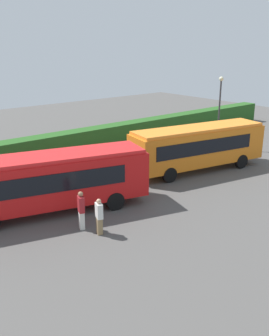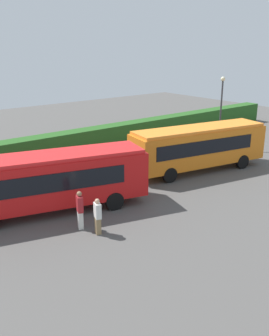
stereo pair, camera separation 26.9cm
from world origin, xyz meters
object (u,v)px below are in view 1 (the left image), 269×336
person_left (81,209)px  lamppost (220,104)px  person_center (99,216)px  traffic_cone (244,145)px  bus_red (50,180)px  bus_orange (198,145)px

person_left → lamppost: 18.07m
person_center → traffic_cone: bearing=32.3°
traffic_cone → lamppost: size_ratio=0.10×
person_center → traffic_cone: 18.91m
bus_red → bus_orange: bearing=14.3°
bus_orange → lamppost: size_ratio=1.72×
lamppost → traffic_cone: bearing=-45.0°
bus_orange → bus_red: bearing=-170.3°
person_left → person_center: size_ratio=1.09×
bus_orange → person_left: bus_orange is taller
bus_red → bus_orange: bus_red is taller
bus_red → bus_orange: size_ratio=1.04×
person_center → bus_red: bearing=115.8°
person_center → lamppost: bearing=38.7°
bus_red → traffic_cone: 18.91m
bus_red → traffic_cone: size_ratio=17.63×
person_center → lamppost: lamppost is taller
bus_orange → person_center: bearing=-151.3°
traffic_cone → bus_orange: bearing=-169.2°
traffic_cone → person_left: bearing=-168.1°
person_center → traffic_cone: (18.26, 4.90, -0.63)m
person_center → lamppost: (16.63, 6.52, 2.75)m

